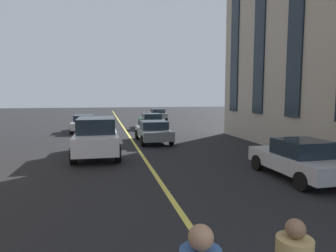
{
  "coord_description": "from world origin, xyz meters",
  "views": [
    {
      "loc": [
        -0.28,
        1.83,
        2.88
      ],
      "look_at": [
        11.83,
        -0.93,
        1.61
      ],
      "focal_mm": 30.33,
      "sensor_mm": 36.0,
      "label": 1
    }
  ],
  "objects_px": {
    "car_grey_parked_a": "(157,114)",
    "car_green_far": "(151,121)",
    "car_grey_parked_b": "(153,131)",
    "car_white_trailing": "(96,136)",
    "car_silver_oncoming": "(84,123)",
    "car_silver_near": "(299,159)"
  },
  "relations": [
    {
      "from": "car_grey_parked_a",
      "to": "car_green_far",
      "type": "distance_m",
      "value": 9.97
    },
    {
      "from": "car_grey_parked_b",
      "to": "car_green_far",
      "type": "bearing_deg",
      "value": -8.61
    },
    {
      "from": "car_white_trailing",
      "to": "car_green_far",
      "type": "bearing_deg",
      "value": -21.72
    },
    {
      "from": "car_grey_parked_b",
      "to": "car_silver_oncoming",
      "type": "distance_m",
      "value": 8.25
    },
    {
      "from": "car_silver_near",
      "to": "car_green_far",
      "type": "xyz_separation_m",
      "value": [
        17.25,
        2.43,
        0.0
      ]
    },
    {
      "from": "car_grey_parked_a",
      "to": "car_silver_near",
      "type": "height_order",
      "value": "car_silver_near"
    },
    {
      "from": "car_silver_oncoming",
      "to": "car_green_far",
      "type": "xyz_separation_m",
      "value": [
        1.26,
        -5.9,
        0.0
      ]
    },
    {
      "from": "car_silver_oncoming",
      "to": "car_green_far",
      "type": "height_order",
      "value": "same"
    },
    {
      "from": "car_white_trailing",
      "to": "car_grey_parked_a",
      "type": "xyz_separation_m",
      "value": [
        21.37,
        -7.09,
        -0.27
      ]
    },
    {
      "from": "car_white_trailing",
      "to": "car_silver_oncoming",
      "type": "distance_m",
      "value": 10.52
    },
    {
      "from": "car_silver_oncoming",
      "to": "car_silver_near",
      "type": "bearing_deg",
      "value": -152.48
    },
    {
      "from": "car_silver_near",
      "to": "car_silver_oncoming",
      "type": "relative_size",
      "value": 0.89
    },
    {
      "from": "car_grey_parked_b",
      "to": "car_silver_oncoming",
      "type": "xyz_separation_m",
      "value": [
        6.8,
        4.68,
        0.0
      ]
    },
    {
      "from": "car_white_trailing",
      "to": "car_green_far",
      "type": "distance_m",
      "value": 12.6
    },
    {
      "from": "car_grey_parked_b",
      "to": "car_white_trailing",
      "type": "relative_size",
      "value": 0.94
    },
    {
      "from": "car_grey_parked_a",
      "to": "car_silver_oncoming",
      "type": "bearing_deg",
      "value": 142.68
    },
    {
      "from": "car_grey_parked_b",
      "to": "car_white_trailing",
      "type": "xyz_separation_m",
      "value": [
        -3.64,
        3.44,
        0.27
      ]
    },
    {
      "from": "car_white_trailing",
      "to": "car_green_far",
      "type": "height_order",
      "value": "car_white_trailing"
    },
    {
      "from": "car_white_trailing",
      "to": "car_grey_parked_a",
      "type": "height_order",
      "value": "car_white_trailing"
    },
    {
      "from": "car_green_far",
      "to": "car_silver_oncoming",
      "type": "bearing_deg",
      "value": 102.05
    },
    {
      "from": "car_silver_near",
      "to": "car_green_far",
      "type": "height_order",
      "value": "car_silver_near"
    },
    {
      "from": "car_silver_oncoming",
      "to": "car_green_far",
      "type": "relative_size",
      "value": 1.0
    }
  ]
}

